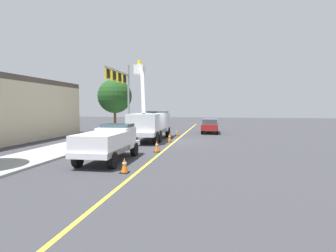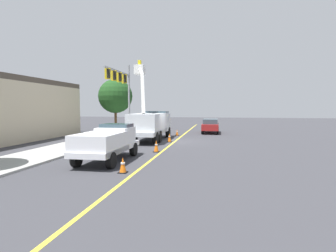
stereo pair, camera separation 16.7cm
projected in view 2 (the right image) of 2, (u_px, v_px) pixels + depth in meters
ground at (175, 141)px, 24.68m from camera, size 120.00×120.00×0.00m
sidewalk_far_side at (99, 139)px, 26.00m from camera, size 60.03×4.23×0.12m
lane_centre_stripe at (175, 141)px, 24.68m from camera, size 50.00×0.68×0.01m
utility_bucket_truck at (151, 123)px, 25.69m from camera, size 8.23×3.09×7.58m
service_pickup_truck at (108, 142)px, 15.62m from camera, size 5.62×2.24×2.06m
passing_minivan at (210, 125)px, 32.71m from camera, size 4.82×1.99×1.69m
traffic_cone_leading at (123, 165)px, 12.84m from camera, size 0.40×0.40×0.74m
traffic_cone_mid_front at (156, 146)px, 18.81m from camera, size 0.40×0.40×0.84m
traffic_cone_mid_rear at (169, 138)px, 24.24m from camera, size 0.40×0.40×0.79m
traffic_cone_trailing at (177, 132)px, 29.77m from camera, size 0.40×0.40×0.71m
traffic_signal_mast at (122, 85)px, 29.06m from camera, size 6.98×0.61×7.88m
street_tree_right at (115, 96)px, 35.12m from camera, size 4.36×4.36×6.70m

